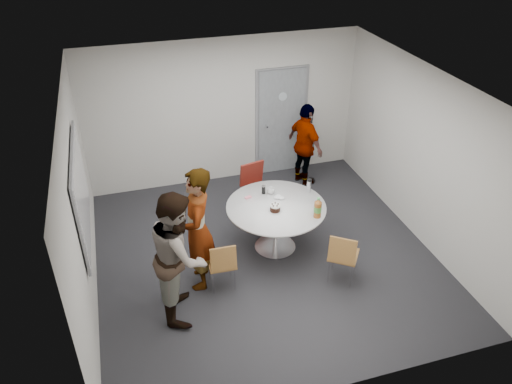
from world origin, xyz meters
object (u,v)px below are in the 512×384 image
object	(u,v)px
whiteboard	(81,193)
person_left	(179,255)
chair_far	(255,184)
person_right	(305,145)
table	(278,212)
person_main	(198,230)
chair_near_left	(222,262)
chair_near_right	(343,254)
door	(281,122)

from	to	relation	value
whiteboard	person_left	size ratio (longest dim) A/B	1.04
whiteboard	chair_far	world-z (taller)	whiteboard
person_right	table	bearing A→B (deg)	131.74
table	person_main	size ratio (longest dim) A/B	0.82
chair_near_left	chair_far	xyz separation A→B (m)	(0.97, 1.70, 0.10)
chair_near_left	chair_near_right	world-z (taller)	chair_near_right
door	person_main	size ratio (longest dim) A/B	1.16
whiteboard	chair_far	distance (m)	2.96
chair_near_right	chair_far	distance (m)	2.15
whiteboard	chair_near_right	distance (m)	3.61
table	door	bearing A→B (deg)	70.05
chair_near_left	chair_far	size ratio (longest dim) A/B	0.84
chair_far	chair_near_left	bearing A→B (deg)	47.46
person_right	chair_near_right	bearing A→B (deg)	153.88
whiteboard	person_right	xyz separation A→B (m)	(3.82, 1.68, -0.66)
table	chair_near_left	distance (m)	1.23
table	chair_far	size ratio (longest dim) A/B	1.60
table	person_main	world-z (taller)	person_main
chair_far	person_right	size ratio (longest dim) A/B	0.59
whiteboard	person_main	xyz separation A→B (m)	(1.41, -0.50, -0.54)
chair_far	person_main	xyz separation A→B (m)	(-1.24, -1.47, 0.34)
person_main	table	bearing A→B (deg)	119.41
door	person_right	size ratio (longest dim) A/B	1.34
door	chair_far	world-z (taller)	door
chair_near_left	person_right	bearing A→B (deg)	50.37
door	whiteboard	size ratio (longest dim) A/B	1.12
door	table	world-z (taller)	door
door	chair_near_left	world-z (taller)	door
table	chair_near_left	size ratio (longest dim) A/B	1.91
person_left	person_right	bearing A→B (deg)	-36.65
chair_near_left	person_left	distance (m)	0.77
chair_near_right	person_main	size ratio (longest dim) A/B	0.45
chair_near_right	person_right	bearing A→B (deg)	115.33
chair_near_right	chair_near_left	bearing A→B (deg)	-156.11
door	person_main	world-z (taller)	door
chair_far	door	bearing A→B (deg)	-137.41
person_right	person_main	bearing A→B (deg)	116.35
door	whiteboard	xyz separation A→B (m)	(-3.56, -2.28, 0.42)
door	person_right	distance (m)	0.70
chair_near_left	person_main	distance (m)	0.57
person_left	door	bearing A→B (deg)	-27.90
door	chair_near_right	distance (m)	3.41
whiteboard	person_left	bearing A→B (deg)	-41.28
person_main	person_right	size ratio (longest dim) A/B	1.16
whiteboard	person_left	world-z (taller)	whiteboard
chair_near_left	chair_far	world-z (taller)	chair_far
door	person_right	xyz separation A→B (m)	(0.26, -0.61, -0.24)
table	person_left	world-z (taller)	person_left
person_left	chair_near_left	bearing A→B (deg)	-59.96
chair_far	whiteboard	bearing A→B (deg)	7.27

